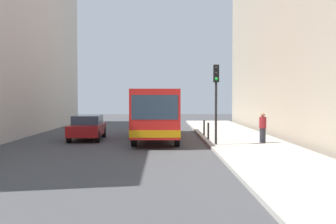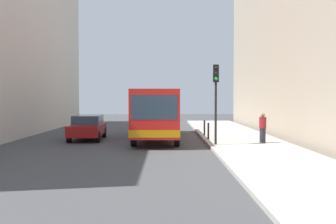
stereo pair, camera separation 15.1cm
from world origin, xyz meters
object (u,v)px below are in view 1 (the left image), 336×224
at_px(traffic_light, 216,89).
at_px(bollard_mid, 204,128).
at_px(bus, 157,111).
at_px(car_beside_bus, 87,127).
at_px(bollard_near, 208,131).
at_px(pedestrian_near_signal, 263,128).

relative_size(traffic_light, bollard_mid, 4.32).
bearing_deg(bollard_mid, bus, -168.14).
height_order(bus, car_beside_bus, bus).
distance_m(traffic_light, bollard_near, 3.56).
relative_size(bus, bollard_mid, 11.60).
xyz_separation_m(traffic_light, bollard_near, (-0.10, 2.64, -2.38)).
height_order(car_beside_bus, bollard_mid, car_beside_bus).
distance_m(bus, bollard_mid, 3.27).
bearing_deg(traffic_light, car_beside_bus, 152.15).
height_order(bollard_mid, pedestrian_near_signal, pedestrian_near_signal).
bearing_deg(car_beside_bus, bus, -174.24).
xyz_separation_m(car_beside_bus, traffic_light, (7.32, -3.87, 2.22)).
height_order(bus, bollard_mid, bus).
bearing_deg(traffic_light, bus, 125.09).
relative_size(bus, bollard_near, 11.60).
distance_m(bus, car_beside_bus, 4.34).
xyz_separation_m(car_beside_bus, pedestrian_near_signal, (9.93, -3.05, 0.16)).
bearing_deg(pedestrian_near_signal, bollard_near, -21.90).
xyz_separation_m(bus, bollard_near, (3.01, -1.79, -1.10)).
bearing_deg(car_beside_bus, bollard_mid, -172.48).
height_order(bus, bollard_near, bus).
height_order(traffic_light, pedestrian_near_signal, traffic_light).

